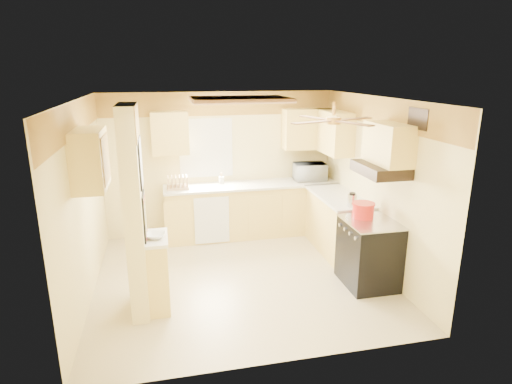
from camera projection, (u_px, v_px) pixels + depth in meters
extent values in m
plane|color=tan|center=(241.00, 277.00, 6.11)|extent=(4.00, 4.00, 0.00)
plane|color=white|center=(239.00, 99.00, 5.41)|extent=(4.00, 4.00, 0.00)
plane|color=#EDD991|center=(221.00, 164.00, 7.54)|extent=(4.00, 0.00, 4.00)
plane|color=#EDD991|center=(277.00, 249.00, 3.98)|extent=(4.00, 0.00, 4.00)
plane|color=#EDD991|center=(83.00, 203.00, 5.34)|extent=(0.00, 3.80, 3.80)
plane|color=#EDD991|center=(376.00, 185.00, 6.18)|extent=(0.00, 3.80, 3.80)
cube|color=gold|center=(219.00, 104.00, 7.23)|extent=(4.00, 0.02, 0.40)
cube|color=#EDD991|center=(134.00, 213.00, 4.96)|extent=(0.20, 0.70, 2.50)
cube|color=#DAC265|center=(158.00, 274.00, 5.23)|extent=(0.25, 0.55, 0.90)
cube|color=silver|center=(156.00, 238.00, 5.10)|extent=(0.28, 0.58, 0.04)
cube|color=#DAC265|center=(252.00, 210.00, 7.59)|extent=(3.00, 0.60, 0.90)
cube|color=#DAC265|center=(337.00, 224.00, 6.90)|extent=(0.60, 1.40, 0.90)
cube|color=silver|center=(252.00, 185.00, 7.45)|extent=(3.04, 0.64, 0.04)
cube|color=silver|center=(338.00, 197.00, 6.77)|extent=(0.64, 1.44, 0.04)
cube|color=white|center=(212.00, 220.00, 7.14)|extent=(0.58, 0.02, 0.80)
cube|color=white|center=(206.00, 148.00, 7.39)|extent=(0.92, 0.02, 1.02)
cube|color=white|center=(206.00, 148.00, 7.40)|extent=(0.80, 0.02, 0.90)
cube|color=#DAC265|center=(170.00, 133.00, 7.03)|extent=(0.60, 0.35, 0.70)
cube|color=#DAC265|center=(308.00, 129.00, 7.54)|extent=(0.90, 0.35, 0.70)
cube|color=#DAC265|center=(333.00, 132.00, 7.15)|extent=(0.35, 1.00, 0.70)
cube|color=#DAC265|center=(90.00, 159.00, 4.98)|extent=(0.35, 0.75, 0.70)
cube|color=#DAC265|center=(388.00, 144.00, 5.43)|extent=(0.35, 0.76, 0.52)
cube|color=black|center=(369.00, 253.00, 5.81)|extent=(0.65, 0.76, 0.90)
cube|color=silver|center=(371.00, 222.00, 5.69)|extent=(0.66, 0.77, 0.02)
cylinder|color=silver|center=(356.00, 238.00, 5.41)|extent=(0.03, 0.05, 0.05)
cylinder|color=silver|center=(350.00, 233.00, 5.57)|extent=(0.03, 0.05, 0.05)
cylinder|color=silver|center=(345.00, 229.00, 5.72)|extent=(0.03, 0.05, 0.05)
cylinder|color=silver|center=(340.00, 225.00, 5.88)|extent=(0.03, 0.05, 0.05)
cube|color=black|center=(380.00, 169.00, 5.50)|extent=(0.50, 0.76, 0.14)
cube|color=black|center=(140.00, 162.00, 4.82)|extent=(0.02, 0.42, 0.57)
cube|color=white|center=(141.00, 162.00, 4.82)|extent=(0.01, 0.37, 0.52)
cube|color=black|center=(145.00, 217.00, 5.00)|extent=(0.02, 0.42, 0.57)
cube|color=yellow|center=(145.00, 217.00, 5.00)|extent=(0.01, 0.37, 0.52)
cube|color=brown|center=(240.00, 99.00, 5.92)|extent=(1.35, 0.95, 0.06)
cube|color=white|center=(240.00, 101.00, 5.92)|extent=(1.15, 0.75, 0.02)
cylinder|color=gold|center=(334.00, 108.00, 4.99)|extent=(0.04, 0.04, 0.16)
cylinder|color=gold|center=(334.00, 121.00, 5.03)|extent=(0.18, 0.18, 0.08)
cube|color=brown|center=(353.00, 119.00, 5.19)|extent=(0.55, 0.28, 0.01)
cube|color=brown|center=(316.00, 118.00, 5.29)|extent=(0.28, 0.55, 0.01)
cube|color=brown|center=(312.00, 122.00, 4.86)|extent=(0.55, 0.28, 0.01)
cube|color=brown|center=(353.00, 123.00, 4.77)|extent=(0.28, 0.55, 0.01)
cube|color=black|center=(418.00, 119.00, 5.04)|extent=(0.02, 0.40, 0.25)
imported|color=white|center=(310.00, 172.00, 7.65)|extent=(0.58, 0.42, 0.31)
imported|color=white|center=(156.00, 236.00, 5.05)|extent=(0.29, 0.29, 0.06)
cylinder|color=red|center=(363.00, 211.00, 5.81)|extent=(0.29, 0.29, 0.18)
cylinder|color=red|center=(364.00, 204.00, 5.78)|extent=(0.31, 0.31, 0.02)
cylinder|color=silver|center=(352.00, 200.00, 6.20)|extent=(0.14, 0.14, 0.18)
cylinder|color=black|center=(352.00, 194.00, 6.17)|extent=(0.09, 0.09, 0.03)
cube|color=tan|center=(178.00, 187.00, 7.15)|extent=(0.36, 0.27, 0.04)
cube|color=tan|center=(168.00, 183.00, 7.10)|extent=(0.02, 0.25, 0.21)
cube|color=tan|center=(172.00, 183.00, 7.11)|extent=(0.02, 0.25, 0.21)
cube|color=tan|center=(176.00, 182.00, 7.13)|extent=(0.02, 0.25, 0.21)
cube|color=tan|center=(180.00, 182.00, 7.14)|extent=(0.02, 0.25, 0.21)
cube|color=tan|center=(183.00, 182.00, 7.15)|extent=(0.02, 0.25, 0.21)
cube|color=tan|center=(187.00, 182.00, 7.16)|extent=(0.02, 0.25, 0.21)
cylinder|color=white|center=(172.00, 183.00, 7.11)|extent=(0.01, 0.21, 0.21)
cylinder|color=white|center=(180.00, 182.00, 7.14)|extent=(0.01, 0.21, 0.21)
cylinder|color=white|center=(221.00, 180.00, 7.45)|extent=(0.09, 0.09, 0.12)
cylinder|color=tan|center=(222.00, 178.00, 7.45)|extent=(0.01, 0.01, 0.19)
cylinder|color=tan|center=(221.00, 178.00, 7.46)|extent=(0.01, 0.01, 0.19)
cylinder|color=tan|center=(220.00, 178.00, 7.44)|extent=(0.01, 0.01, 0.19)
cylinder|color=tan|center=(222.00, 178.00, 7.43)|extent=(0.01, 0.01, 0.19)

